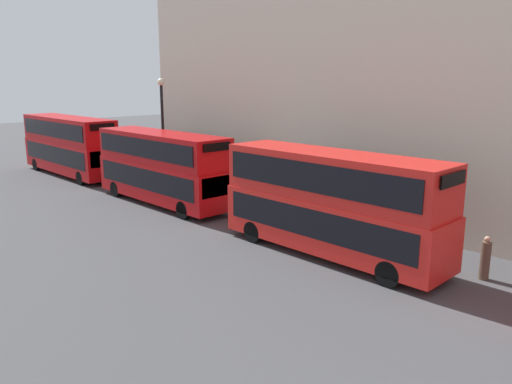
{
  "coord_description": "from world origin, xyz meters",
  "views": [
    {
      "loc": [
        -14.75,
        7.83,
        7.37
      ],
      "look_at": [
        0.48,
        23.58,
        2.41
      ],
      "focal_mm": 35.0,
      "sensor_mm": 36.0,
      "label": 1
    }
  ],
  "objects": [
    {
      "name": "pedestrian",
      "position": [
        3.7,
        14.54,
        0.78
      ],
      "size": [
        0.36,
        0.36,
        1.69
      ],
      "color": "brown",
      "rests_on": "ground"
    },
    {
      "name": "bus_second_in_queue",
      "position": [
        1.6,
        20.21,
        2.45
      ],
      "size": [
        2.59,
        10.3,
        4.44
      ],
      "color": "red",
      "rests_on": "ground"
    },
    {
      "name": "bus_trailing",
      "position": [
        1.6,
        45.65,
        2.5
      ],
      "size": [
        2.59,
        11.42,
        4.55
      ],
      "color": "#B20C0F",
      "rests_on": "ground"
    },
    {
      "name": "street_lamp",
      "position": [
        3.26,
        35.07,
        4.51
      ],
      "size": [
        0.44,
        0.44,
        7.43
      ],
      "color": "black",
      "rests_on": "ground"
    },
    {
      "name": "bus_third_in_queue",
      "position": [
        1.6,
        32.85,
        2.38
      ],
      "size": [
        2.59,
        10.51,
        4.31
      ],
      "color": "#B20C0F",
      "rests_on": "ground"
    }
  ]
}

